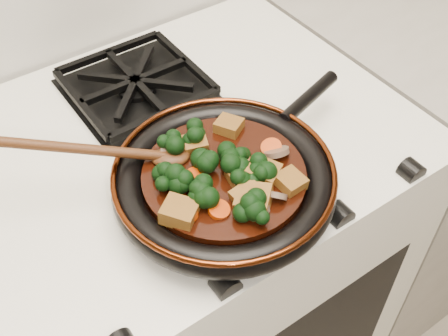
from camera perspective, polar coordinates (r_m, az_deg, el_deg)
stove at (r=1.28m, az=-3.48°, el=-11.37°), size 0.76×0.60×0.90m
burner_grate_front at (r=0.84m, az=0.26°, el=-1.37°), size 0.23×0.23×0.03m
burner_grate_back at (r=1.02m, az=-8.94°, el=8.33°), size 0.23×0.23×0.03m
skillet at (r=0.80m, az=0.10°, el=-1.18°), size 0.44×0.32×0.05m
braising_sauce at (r=0.80m, az=-0.00°, el=-1.03°), size 0.23×0.23×0.02m
tofu_cube_0 at (r=0.77m, az=6.76°, el=-1.41°), size 0.04×0.04×0.02m
tofu_cube_1 at (r=0.78m, az=1.73°, el=-0.84°), size 0.04×0.04×0.02m
tofu_cube_2 at (r=0.75m, az=3.01°, el=-3.18°), size 0.06×0.06×0.03m
tofu_cube_3 at (r=0.85m, az=0.50°, el=4.27°), size 0.05×0.05×0.02m
tofu_cube_4 at (r=0.82m, az=-2.92°, el=2.43°), size 0.04×0.04×0.02m
tofu_cube_5 at (r=0.78m, az=3.97°, el=-0.50°), size 0.06×0.06×0.03m
tofu_cube_6 at (r=0.75m, az=2.41°, el=-2.88°), size 0.04×0.04×0.03m
tofu_cube_7 at (r=0.74m, az=-4.53°, el=-4.49°), size 0.06×0.06×0.03m
broccoli_floret_0 at (r=0.80m, az=0.79°, el=1.32°), size 0.07×0.06×0.06m
broccoli_floret_1 at (r=0.77m, az=1.72°, el=-0.50°), size 0.08×0.08×0.06m
broccoli_floret_2 at (r=0.77m, az=-6.49°, el=-1.36°), size 0.08×0.08×0.06m
broccoli_floret_3 at (r=0.82m, az=-2.87°, el=3.14°), size 0.08×0.08×0.07m
broccoli_floret_4 at (r=0.76m, az=-4.75°, el=-1.79°), size 0.09×0.09×0.07m
broccoli_floret_5 at (r=0.73m, az=3.11°, el=-4.61°), size 0.09×0.10×0.08m
broccoli_floret_6 at (r=0.78m, az=3.22°, el=-0.71°), size 0.07×0.06×0.07m
broccoli_floret_7 at (r=0.78m, az=-2.34°, el=0.24°), size 0.09×0.10×0.08m
broccoli_floret_8 at (r=0.75m, az=-2.27°, el=-2.81°), size 0.09×0.08×0.07m
broccoli_floret_9 at (r=0.82m, az=-5.29°, el=2.36°), size 0.08×0.08×0.06m
carrot_coin_0 at (r=0.74m, az=-0.51°, el=-4.25°), size 0.03×0.03×0.02m
carrot_coin_1 at (r=0.82m, az=4.83°, el=2.07°), size 0.03×0.03×0.02m
carrot_coin_2 at (r=0.74m, az=-3.86°, el=-4.69°), size 0.03×0.03×0.02m
carrot_coin_3 at (r=0.78m, az=-3.01°, el=-0.74°), size 0.03×0.03×0.02m
carrot_coin_4 at (r=0.79m, az=2.39°, el=0.23°), size 0.03×0.03×0.02m
carrot_coin_5 at (r=0.78m, az=2.73°, el=-0.65°), size 0.03×0.03×0.01m
mushroom_slice_0 at (r=0.81m, az=-5.52°, el=1.40°), size 0.04×0.04×0.02m
mushroom_slice_1 at (r=0.81m, az=5.38°, el=1.61°), size 0.04×0.04×0.03m
mushroom_slice_2 at (r=0.74m, az=3.49°, el=-4.22°), size 0.04×0.04×0.02m
mushroom_slice_3 at (r=0.76m, az=5.26°, el=-2.82°), size 0.04×0.04×0.03m
wooden_spoon at (r=0.80m, az=-11.47°, el=1.66°), size 0.16×0.10×0.28m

